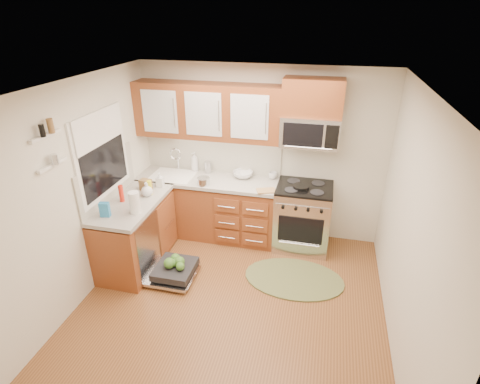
% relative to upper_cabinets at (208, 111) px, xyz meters
% --- Properties ---
extents(floor, '(3.50, 3.50, 0.00)m').
position_rel_upper_cabinets_xyz_m(floor, '(0.73, -1.57, -1.88)').
color(floor, brown).
rests_on(floor, ground).
extents(ceiling, '(3.50, 3.50, 0.00)m').
position_rel_upper_cabinets_xyz_m(ceiling, '(0.73, -1.57, 0.62)').
color(ceiling, white).
rests_on(ceiling, ground).
extents(wall_back, '(3.50, 0.04, 2.50)m').
position_rel_upper_cabinets_xyz_m(wall_back, '(0.73, 0.18, -0.62)').
color(wall_back, beige).
rests_on(wall_back, ground).
extents(wall_front, '(3.50, 0.04, 2.50)m').
position_rel_upper_cabinets_xyz_m(wall_front, '(0.73, -3.33, -0.62)').
color(wall_front, beige).
rests_on(wall_front, ground).
extents(wall_left, '(0.04, 3.50, 2.50)m').
position_rel_upper_cabinets_xyz_m(wall_left, '(-1.02, -1.57, -0.62)').
color(wall_left, beige).
rests_on(wall_left, ground).
extents(wall_right, '(0.04, 3.50, 2.50)m').
position_rel_upper_cabinets_xyz_m(wall_right, '(2.48, -1.57, -0.62)').
color(wall_right, beige).
rests_on(wall_right, ground).
extents(base_cabinet_back, '(2.05, 0.60, 0.85)m').
position_rel_upper_cabinets_xyz_m(base_cabinet_back, '(0.00, -0.12, -1.45)').
color(base_cabinet_back, brown).
rests_on(base_cabinet_back, ground).
extents(base_cabinet_left, '(0.60, 1.25, 0.85)m').
position_rel_upper_cabinets_xyz_m(base_cabinet_left, '(-0.72, -1.05, -1.45)').
color(base_cabinet_left, brown).
rests_on(base_cabinet_left, ground).
extents(countertop_back, '(2.07, 0.64, 0.05)m').
position_rel_upper_cabinets_xyz_m(countertop_back, '(0.00, -0.14, -0.97)').
color(countertop_back, '#9F9992').
rests_on(countertop_back, base_cabinet_back).
extents(countertop_left, '(0.64, 1.27, 0.05)m').
position_rel_upper_cabinets_xyz_m(countertop_left, '(-0.71, -1.05, -0.97)').
color(countertop_left, '#9F9992').
rests_on(countertop_left, base_cabinet_left).
extents(backsplash_back, '(2.05, 0.02, 0.57)m').
position_rel_upper_cabinets_xyz_m(backsplash_back, '(0.00, 0.16, -0.67)').
color(backsplash_back, '#B1AD9F').
rests_on(backsplash_back, ground).
extents(backsplash_left, '(0.02, 1.25, 0.57)m').
position_rel_upper_cabinets_xyz_m(backsplash_left, '(-1.01, -1.05, -0.67)').
color(backsplash_left, '#B1AD9F').
rests_on(backsplash_left, ground).
extents(upper_cabinets, '(2.05, 0.35, 0.75)m').
position_rel_upper_cabinets_xyz_m(upper_cabinets, '(0.00, 0.00, 0.00)').
color(upper_cabinets, brown).
rests_on(upper_cabinets, ground).
extents(cabinet_over_mw, '(0.76, 0.35, 0.47)m').
position_rel_upper_cabinets_xyz_m(cabinet_over_mw, '(1.41, 0.00, 0.26)').
color(cabinet_over_mw, brown).
rests_on(cabinet_over_mw, ground).
extents(range, '(0.76, 0.64, 0.95)m').
position_rel_upper_cabinets_xyz_m(range, '(1.41, -0.15, -1.40)').
color(range, silver).
rests_on(range, ground).
extents(microwave, '(0.76, 0.38, 0.40)m').
position_rel_upper_cabinets_xyz_m(microwave, '(1.41, -0.02, -0.18)').
color(microwave, silver).
rests_on(microwave, ground).
extents(sink, '(0.62, 0.50, 0.26)m').
position_rel_upper_cabinets_xyz_m(sink, '(-0.52, -0.16, -1.07)').
color(sink, white).
rests_on(sink, ground).
extents(dishwasher, '(0.70, 0.60, 0.20)m').
position_rel_upper_cabinets_xyz_m(dishwasher, '(-0.13, -1.27, -1.77)').
color(dishwasher, silver).
rests_on(dishwasher, ground).
extents(window, '(0.03, 1.05, 1.05)m').
position_rel_upper_cabinets_xyz_m(window, '(-1.01, -1.07, -0.32)').
color(window, white).
rests_on(window, ground).
extents(window_blind, '(0.02, 0.96, 0.40)m').
position_rel_upper_cabinets_xyz_m(window_blind, '(-0.98, -1.07, 0.00)').
color(window_blind, white).
rests_on(window_blind, ground).
extents(shelf_upper, '(0.04, 0.40, 0.03)m').
position_rel_upper_cabinets_xyz_m(shelf_upper, '(-0.99, -1.92, 0.17)').
color(shelf_upper, white).
rests_on(shelf_upper, ground).
extents(shelf_lower, '(0.04, 0.40, 0.03)m').
position_rel_upper_cabinets_xyz_m(shelf_lower, '(-0.99, -1.92, -0.12)').
color(shelf_lower, white).
rests_on(shelf_lower, ground).
extents(rug, '(1.30, 0.87, 0.02)m').
position_rel_upper_cabinets_xyz_m(rug, '(1.40, -0.95, -1.86)').
color(rug, olive).
rests_on(rug, ground).
extents(skillet, '(0.25, 0.25, 0.04)m').
position_rel_upper_cabinets_xyz_m(skillet, '(1.35, -0.20, -0.90)').
color(skillet, black).
rests_on(skillet, range).
extents(stock_pot, '(0.21, 0.21, 0.11)m').
position_rel_upper_cabinets_xyz_m(stock_pot, '(0.02, -0.35, -0.90)').
color(stock_pot, silver).
rests_on(stock_pot, countertop_back).
extents(cutting_board, '(0.29, 0.24, 0.02)m').
position_rel_upper_cabinets_xyz_m(cutting_board, '(0.91, -0.35, -0.94)').
color(cutting_board, '#9F8149').
rests_on(cutting_board, countertop_back).
extents(canister, '(0.12, 0.12, 0.17)m').
position_rel_upper_cabinets_xyz_m(canister, '(-0.05, 0.07, -0.86)').
color(canister, silver).
rests_on(canister, countertop_back).
extents(paper_towel_roll, '(0.17, 0.17, 0.28)m').
position_rel_upper_cabinets_xyz_m(paper_towel_roll, '(-0.52, -1.30, -0.81)').
color(paper_towel_roll, white).
rests_on(paper_towel_roll, countertop_left).
extents(mustard_bottle, '(0.06, 0.06, 0.19)m').
position_rel_upper_cabinets_xyz_m(mustard_bottle, '(-0.58, -0.80, -0.85)').
color(mustard_bottle, yellow).
rests_on(mustard_bottle, countertop_left).
extents(red_bottle, '(0.08, 0.08, 0.22)m').
position_rel_upper_cabinets_xyz_m(red_bottle, '(-0.83, -1.07, -0.84)').
color(red_bottle, red).
rests_on(red_bottle, countertop_left).
extents(wooden_box, '(0.16, 0.13, 0.15)m').
position_rel_upper_cabinets_xyz_m(wooden_box, '(-0.69, -0.68, -0.88)').
color(wooden_box, brown).
rests_on(wooden_box, countertop_left).
extents(blue_carton, '(0.12, 0.09, 0.18)m').
position_rel_upper_cabinets_xyz_m(blue_carton, '(-0.83, -1.46, -0.86)').
color(blue_carton, '#277CB8').
rests_on(blue_carton, countertop_left).
extents(bowl_a, '(0.29, 0.29, 0.06)m').
position_rel_upper_cabinets_xyz_m(bowl_a, '(0.50, 0.03, -0.92)').
color(bowl_a, '#999999').
rests_on(bowl_a, countertop_back).
extents(bowl_b, '(0.33, 0.33, 0.09)m').
position_rel_upper_cabinets_xyz_m(bowl_b, '(0.50, 0.03, -0.91)').
color(bowl_b, '#999999').
rests_on(bowl_b, countertop_back).
extents(cup, '(0.16, 0.16, 0.10)m').
position_rel_upper_cabinets_xyz_m(cup, '(0.93, 0.07, -0.90)').
color(cup, '#999999').
rests_on(cup, countertop_back).
extents(soap_bottle_a, '(0.15, 0.15, 0.29)m').
position_rel_upper_cabinets_xyz_m(soap_bottle_a, '(-0.27, 0.10, -0.80)').
color(soap_bottle_a, '#999999').
rests_on(soap_bottle_a, countertop_back).
extents(soap_bottle_b, '(0.10, 0.10, 0.20)m').
position_rel_upper_cabinets_xyz_m(soap_bottle_b, '(-0.55, -0.54, -0.85)').
color(soap_bottle_b, '#999999').
rests_on(soap_bottle_b, countertop_left).
extents(soap_bottle_c, '(0.16, 0.16, 0.19)m').
position_rel_upper_cabinets_xyz_m(soap_bottle_c, '(-0.59, -0.85, -0.85)').
color(soap_bottle_c, '#999999').
rests_on(soap_bottle_c, countertop_left).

